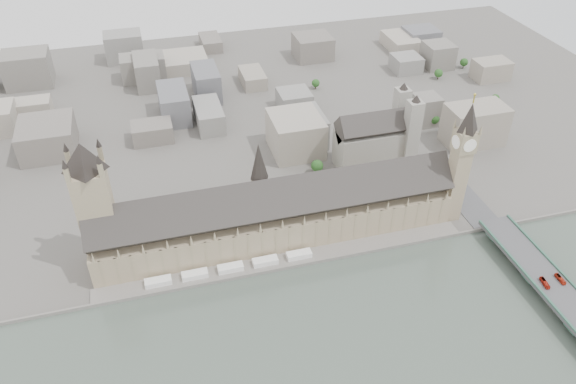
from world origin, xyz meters
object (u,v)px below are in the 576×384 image
object	(u,v)px
elizabeth_tower	(462,155)
westminster_bridge	(552,291)
car_approach	(458,169)
victoria_tower	(94,201)
westminster_abbey	(377,139)
palace_of_westminster	(276,214)
red_bus_north	(545,283)
red_bus_south	(560,279)

from	to	relation	value
elizabeth_tower	westminster_bridge	xyz separation A→B (m)	(24.00, -95.50, -52.96)
elizabeth_tower	car_approach	size ratio (longest dim) A/B	21.32
car_approach	victoria_tower	bearing A→B (deg)	-177.12
elizabeth_tower	westminster_abbey	bearing A→B (deg)	107.29
palace_of_westminster	red_bus_north	world-z (taller)	palace_of_westminster
elizabeth_tower	car_approach	world-z (taller)	elizabeth_tower
palace_of_westminster	red_bus_south	xyz separation A→B (m)	(168.44, -103.79, -11.08)
victoria_tower	red_bus_south	world-z (taller)	victoria_tower
victoria_tower	westminster_abbey	xyz separation A→B (m)	(232.92, 69.00, -30.12)
victoria_tower	red_bus_north	bearing A→B (deg)	-21.64
palace_of_westminster	red_bus_south	size ratio (longest dim) A/B	26.78
westminster_abbey	car_approach	distance (m)	73.86
victoria_tower	westminster_abbey	distance (m)	244.79
westminster_bridge	westminster_abbey	xyz separation A→B (m)	(-51.08, 182.50, 19.96)
palace_of_westminster	car_approach	world-z (taller)	palace_of_westminster
westminster_bridge	car_approach	xyz separation A→B (m)	(6.79, 138.82, 5.86)
palace_of_westminster	westminster_bridge	distance (m)	195.05
red_bus_north	car_approach	xyz separation A→B (m)	(12.56, 135.71, -0.70)
elizabeth_tower	victoria_tower	size ratio (longest dim) A/B	1.07
car_approach	red_bus_south	bearing A→B (deg)	-92.24
westminster_abbey	car_approach	xyz separation A→B (m)	(57.87, -43.68, -14.10)
elizabeth_tower	westminster_bridge	size ratio (longest dim) A/B	0.33
palace_of_westminster	car_approach	distance (m)	172.13
westminster_bridge	elizabeth_tower	bearing A→B (deg)	104.11
elizabeth_tower	red_bus_north	world-z (taller)	elizabeth_tower
palace_of_westminster	victoria_tower	bearing A→B (deg)	177.04
palace_of_westminster	westminster_bridge	world-z (taller)	palace_of_westminster
palace_of_westminster	red_bus_south	bearing A→B (deg)	-31.64
car_approach	westminster_abbey	bearing A→B (deg)	140.86
westminster_abbey	palace_of_westminster	bearing A→B (deg)	-145.83
elizabeth_tower	westminster_bridge	bearing A→B (deg)	-75.89
westminster_bridge	red_bus_south	size ratio (longest dim) A/B	32.84
westminster_abbey	red_bus_south	distance (m)	188.58
victoria_tower	red_bus_south	xyz separation A→B (m)	(290.44, -110.09, -43.58)
palace_of_westminster	victoria_tower	world-z (taller)	victoria_tower
palace_of_westminster	red_bus_south	world-z (taller)	palace_of_westminster
palace_of_westminster	westminster_bridge	size ratio (longest dim) A/B	0.82
elizabeth_tower	red_bus_north	xyz separation A→B (m)	(18.23, -92.39, -46.41)
palace_of_westminster	victoria_tower	xyz separation A→B (m)	(-122.00, 6.30, 32.50)
westminster_abbey	red_bus_north	world-z (taller)	westminster_abbey
red_bus_north	red_bus_south	size ratio (longest dim) A/B	1.04
red_bus_south	car_approach	world-z (taller)	red_bus_south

